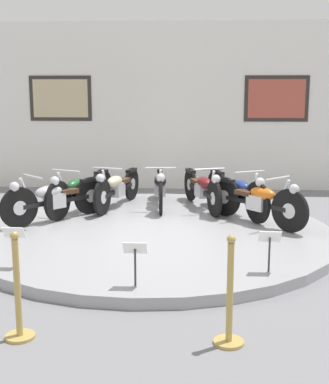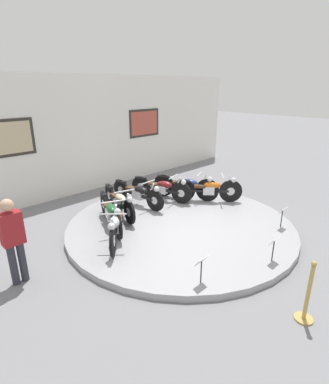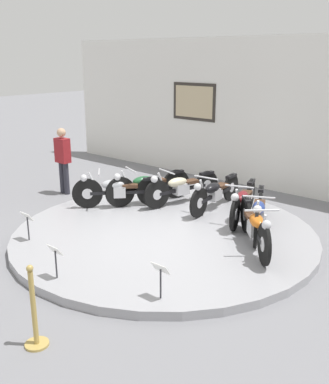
{
  "view_description": "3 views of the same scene",
  "coord_description": "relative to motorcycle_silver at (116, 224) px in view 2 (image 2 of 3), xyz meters",
  "views": [
    {
      "loc": [
        0.65,
        -7.95,
        2.29
      ],
      "look_at": [
        0.16,
        0.24,
        0.67
      ],
      "focal_mm": 50.0,
      "sensor_mm": 36.0,
      "label": 1
    },
    {
      "loc": [
        -5.02,
        -4.52,
        3.36
      ],
      "look_at": [
        -0.16,
        0.4,
        0.88
      ],
      "focal_mm": 28.0,
      "sensor_mm": 36.0,
      "label": 2
    },
    {
      "loc": [
        5.0,
        -5.87,
        3.22
      ],
      "look_at": [
        0.02,
        -0.03,
        0.89
      ],
      "focal_mm": 42.0,
      "sensor_mm": 36.0,
      "label": 3
    }
  ],
  "objects": [
    {
      "name": "motorcycle_blue",
      "position": [
        2.99,
        0.62,
        0.01
      ],
      "size": [
        0.94,
        1.84,
        0.81
      ],
      "color": "black",
      "rests_on": "display_platform"
    },
    {
      "name": "info_placard_front_left",
      "position": [
        0.11,
        -2.26,
        -0.02
      ],
      "size": [
        0.26,
        0.11,
        0.51
      ],
      "color": "#333338",
      "rests_on": "display_platform"
    },
    {
      "name": "motorcycle_orange",
      "position": [
        3.27,
        0.0,
        0.01
      ],
      "size": [
        1.4,
        1.52,
        0.81
      ],
      "color": "black",
      "rests_on": "display_platform"
    },
    {
      "name": "motorcycle_maroon",
      "position": [
        2.41,
        1.06,
        -0.01
      ],
      "size": [
        0.72,
        1.89,
        0.79
      ],
      "color": "black",
      "rests_on": "display_platform"
    },
    {
      "name": "motorcycle_silver",
      "position": [
        0.0,
        0.0,
        0.0
      ],
      "size": [
        1.39,
        1.5,
        0.8
      ],
      "color": "black",
      "rests_on": "display_platform"
    },
    {
      "name": "motorcycle_green",
      "position": [
        0.28,
        0.62,
        0.01
      ],
      "size": [
        0.81,
        1.89,
        0.81
      ],
      "color": "black",
      "rests_on": "display_platform"
    },
    {
      "name": "ground_plane",
      "position": [
        1.63,
        -0.39,
        -0.53
      ],
      "size": [
        60.0,
        60.0,
        0.0
      ],
      "primitive_type": "plane",
      "color": "slate"
    },
    {
      "name": "info_placard_front_centre",
      "position": [
        1.63,
        -2.8,
        -0.02
      ],
      "size": [
        0.26,
        0.11,
        0.51
      ],
      "color": "#333338",
      "rests_on": "display_platform"
    },
    {
      "name": "display_platform",
      "position": [
        1.63,
        -0.39,
        -0.46
      ],
      "size": [
        5.53,
        5.53,
        0.14
      ],
      "primitive_type": "cylinder",
      "color": "#99999E",
      "rests_on": "ground_plane"
    },
    {
      "name": "motorcycle_cream",
      "position": [
        0.86,
        1.06,
        -0.01
      ],
      "size": [
        0.65,
        1.92,
        0.79
      ],
      "color": "black",
      "rests_on": "display_platform"
    },
    {
      "name": "info_placard_front_right",
      "position": [
        3.16,
        -2.26,
        -0.02
      ],
      "size": [
        0.26,
        0.11,
        0.51
      ],
      "color": "#333338",
      "rests_on": "display_platform"
    },
    {
      "name": "motorcycle_black",
      "position": [
        1.64,
        1.22,
        -0.01
      ],
      "size": [
        0.54,
        1.95,
        0.78
      ],
      "color": "black",
      "rests_on": "display_platform"
    },
    {
      "name": "stanchion_post_left_of_entry",
      "position": [
        0.67,
        -3.82,
        -0.18
      ],
      "size": [
        0.28,
        0.28,
        1.02
      ],
      "color": "tan",
      "rests_on": "ground_plane"
    },
    {
      "name": "back_wall",
      "position": [
        1.63,
        3.76,
        1.32
      ],
      "size": [
        14.0,
        0.22,
        3.7
      ],
      "color": "white",
      "rests_on": "ground_plane"
    },
    {
      "name": "visitor_standing",
      "position": [
        -2.03,
        0.16,
        0.37
      ],
      "size": [
        0.36,
        0.22,
        1.6
      ],
      "color": "#2D2D38",
      "rests_on": "ground_plane"
    }
  ]
}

